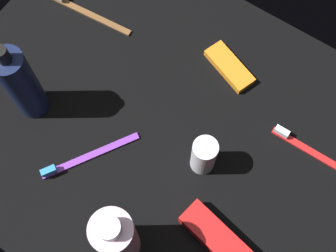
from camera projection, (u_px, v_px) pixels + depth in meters
ground_plane at (168, 133)px, 83.68cm from camera, size 84.00×64.00×1.20cm
lotion_bottle at (21, 84)px, 77.00cm from camera, size 5.47×5.47×19.52cm
bodywash_bottle at (116, 238)px, 68.16cm from camera, size 6.22×6.22×18.43cm
deodorant_stick at (204, 156)px, 76.94cm from camera, size 4.19×4.19×8.77cm
toothbrush_brown at (85, 11)px, 91.62cm from camera, size 18.03×2.89×2.10cm
toothbrush_red at (313, 152)px, 81.14cm from camera, size 18.02×1.46×2.10cm
toothbrush_purple at (84, 157)px, 80.77cm from camera, size 10.43×15.98×2.10cm
toothpaste_box_red at (227, 248)px, 74.27cm from camera, size 18.11×7.52×3.20cm
snack_bar_orange at (229, 67)px, 87.02cm from camera, size 11.14×7.28×1.50cm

